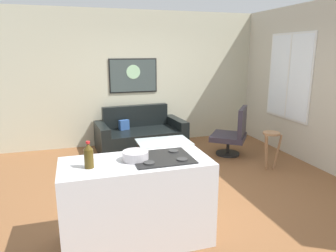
{
  "coord_description": "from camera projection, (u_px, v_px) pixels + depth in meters",
  "views": [
    {
      "loc": [
        -1.36,
        -4.11,
        1.98
      ],
      "look_at": [
        0.17,
        0.9,
        0.7
      ],
      "focal_mm": 33.02,
      "sensor_mm": 36.0,
      "label": 1
    }
  ],
  "objects": [
    {
      "name": "kitchen_counter",
      "position": [
        137.0,
        202.0,
        3.2
      ],
      "size": [
        1.51,
        0.68,
        0.93
      ],
      "color": "silver",
      "rests_on": "ground"
    },
    {
      "name": "armchair",
      "position": [
        233.0,
        134.0,
        5.92
      ],
      "size": [
        0.89,
        0.9,
        0.95
      ],
      "color": "black",
      "rests_on": "ground"
    },
    {
      "name": "wall_painting",
      "position": [
        133.0,
        76.0,
        6.5
      ],
      "size": [
        1.02,
        0.03,
        0.71
      ],
      "color": "black"
    },
    {
      "name": "coffee_table",
      "position": [
        164.0,
        143.0,
        5.36
      ],
      "size": [
        0.91,
        0.62,
        0.45
      ],
      "color": "silver",
      "rests_on": "ground"
    },
    {
      "name": "mixing_bowl",
      "position": [
        135.0,
        156.0,
        3.1
      ],
      "size": [
        0.26,
        0.26,
        0.09
      ],
      "color": "silver",
      "rests_on": "kitchen_counter"
    },
    {
      "name": "soda_bottle",
      "position": [
        89.0,
        156.0,
        2.89
      ],
      "size": [
        0.09,
        0.09,
        0.26
      ],
      "color": "#4C3A12",
      "rests_on": "kitchen_counter"
    },
    {
      "name": "ground",
      "position": [
        175.0,
        186.0,
        4.68
      ],
      "size": [
        6.4,
        6.4,
        0.04
      ],
      "primitive_type": "cube",
      "color": "brown"
    },
    {
      "name": "bar_stool",
      "position": [
        271.0,
        142.0,
        5.22
      ],
      "size": [
        0.33,
        0.32,
        0.65
      ],
      "color": "#9F724C",
      "rests_on": "ground"
    },
    {
      "name": "window",
      "position": [
        289.0,
        77.0,
        5.89
      ],
      "size": [
        0.03,
        1.23,
        1.63
      ],
      "color": "silver"
    },
    {
      "name": "back_wall",
      "position": [
        140.0,
        79.0,
        6.6
      ],
      "size": [
        6.4,
        0.05,
        2.8
      ],
      "primitive_type": "cube",
      "color": "beige",
      "rests_on": "ground"
    },
    {
      "name": "couch",
      "position": [
        140.0,
        136.0,
        6.36
      ],
      "size": [
        1.83,
        1.06,
        0.86
      ],
      "color": "black",
      "rests_on": "ground"
    },
    {
      "name": "right_wall",
      "position": [
        313.0,
        85.0,
        5.37
      ],
      "size": [
        0.05,
        6.4,
        2.8
      ],
      "primitive_type": "cube",
      "color": "beige",
      "rests_on": "ground"
    }
  ]
}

